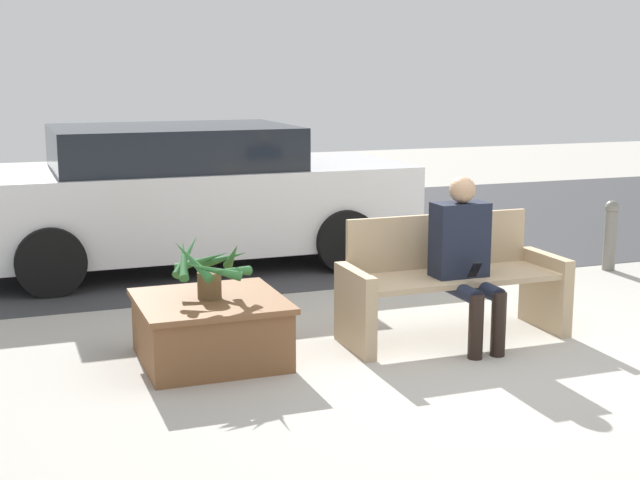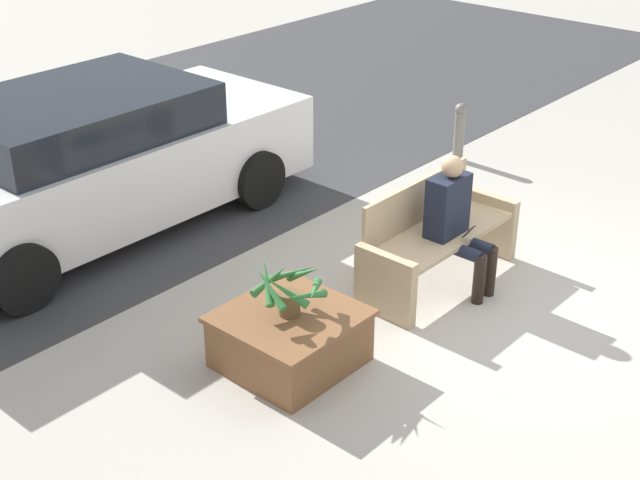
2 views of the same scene
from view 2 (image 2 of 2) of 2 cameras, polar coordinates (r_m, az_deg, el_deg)
ground_plane at (r=7.72m, az=11.46°, el=-4.48°), size 30.00×30.00×0.00m
road_surface at (r=11.05m, az=-13.21°, el=5.31°), size 20.00×6.00×0.01m
bench at (r=7.91m, az=7.39°, el=0.19°), size 1.67×0.59×0.90m
person_seated at (r=7.71m, az=8.67°, el=1.47°), size 0.40×0.58×1.22m
planter_box at (r=6.80m, az=-1.94°, el=-6.20°), size 0.98×0.95×0.44m
potted_plant at (r=6.58m, az=-2.02°, el=-3.16°), size 0.55×0.58×0.43m
parked_car at (r=9.00m, az=-14.51°, el=4.94°), size 4.49×1.98×1.41m
bollard_post at (r=10.63m, az=8.91°, el=6.94°), size 0.14×0.14×0.70m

